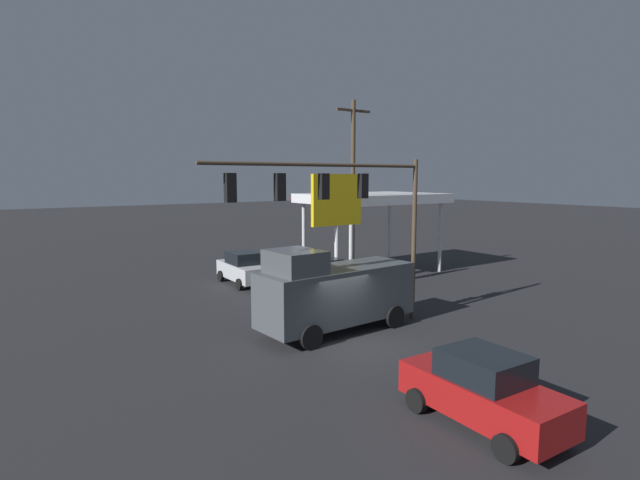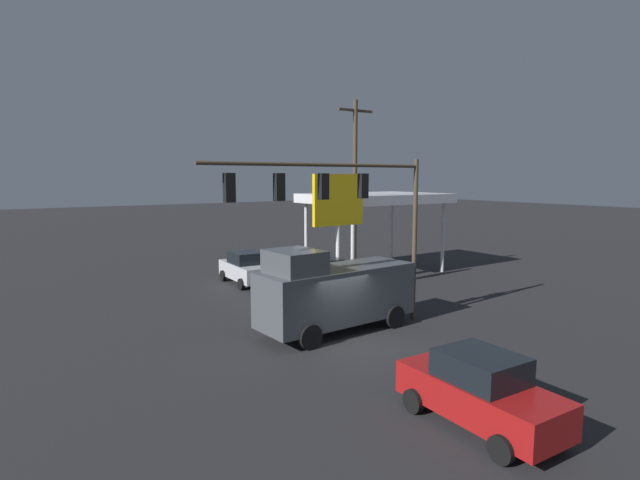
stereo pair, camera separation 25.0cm
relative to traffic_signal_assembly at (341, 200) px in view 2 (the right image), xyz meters
name	(u,v)px [view 2 (the right image)]	position (x,y,z in m)	size (l,w,h in m)	color
ground_plane	(349,343)	(0.38, 1.07, -5.47)	(200.00, 200.00, 0.00)	#262628
traffic_signal_assembly	(341,200)	(0.00, 0.00, 0.00)	(10.06, 0.43, 7.12)	#473828
utility_pole	(355,189)	(-6.36, -7.28, 0.19)	(2.40, 0.26, 10.74)	#473828
gas_station_canopy	(375,199)	(-9.86, -9.57, -0.59)	(8.83, 6.34, 5.26)	silver
price_sign	(338,205)	(-4.07, -5.77, -0.61)	(3.17, 0.27, 6.52)	silver
delivery_truck	(334,292)	(0.06, -0.40, -3.78)	(6.92, 2.85, 3.58)	#474C51
pickup_parked	(313,282)	(-1.78, -4.77, -4.36)	(2.52, 5.32, 2.40)	silver
sedan_far	(480,391)	(1.53, 8.08, -4.52)	(2.19, 4.46, 1.93)	maroon
sedan_waiting	(246,268)	(-1.05, -10.95, -4.52)	(2.20, 4.47, 1.93)	silver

